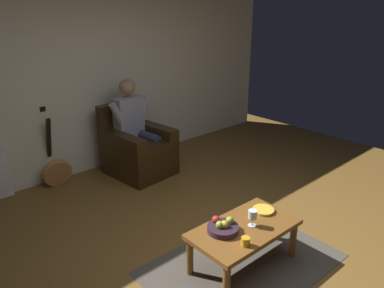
{
  "coord_description": "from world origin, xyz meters",
  "views": [
    {
      "loc": [
        2.15,
        1.74,
        2.16
      ],
      "look_at": [
        -0.33,
        -1.01,
        0.77
      ],
      "focal_mm": 34.69,
      "sensor_mm": 36.0,
      "label": 1
    }
  ],
  "objects_px": {
    "guitar": "(56,169)",
    "armchair": "(137,150)",
    "person_seated": "(135,124)",
    "wine_glass_near": "(253,215)",
    "decorative_dish": "(263,210)",
    "candle_jar": "(245,241)",
    "coffee_table": "(244,233)",
    "fruit_bowl": "(223,227)"
  },
  "relations": [
    {
      "from": "guitar",
      "to": "armchair",
      "type": "bearing_deg",
      "value": 160.35
    },
    {
      "from": "armchair",
      "to": "person_seated",
      "type": "height_order",
      "value": "person_seated"
    },
    {
      "from": "wine_glass_near",
      "to": "armchair",
      "type": "bearing_deg",
      "value": -99.09
    },
    {
      "from": "decorative_dish",
      "to": "candle_jar",
      "type": "distance_m",
      "value": 0.57
    },
    {
      "from": "armchair",
      "to": "coffee_table",
      "type": "bearing_deg",
      "value": 73.77
    },
    {
      "from": "armchair",
      "to": "person_seated",
      "type": "xyz_separation_m",
      "value": [
        0.0,
        -0.03,
        0.35
      ]
    },
    {
      "from": "guitar",
      "to": "candle_jar",
      "type": "distance_m",
      "value": 2.8
    },
    {
      "from": "decorative_dish",
      "to": "candle_jar",
      "type": "height_order",
      "value": "candle_jar"
    },
    {
      "from": "person_seated",
      "to": "guitar",
      "type": "xyz_separation_m",
      "value": [
        0.99,
        -0.33,
        -0.46
      ]
    },
    {
      "from": "armchair",
      "to": "fruit_bowl",
      "type": "relative_size",
      "value": 3.53
    },
    {
      "from": "fruit_bowl",
      "to": "candle_jar",
      "type": "bearing_deg",
      "value": 87.03
    },
    {
      "from": "armchair",
      "to": "fruit_bowl",
      "type": "height_order",
      "value": "armchair"
    },
    {
      "from": "person_seated",
      "to": "wine_glass_near",
      "type": "bearing_deg",
      "value": 75.6
    },
    {
      "from": "candle_jar",
      "to": "wine_glass_near",
      "type": "bearing_deg",
      "value": -150.92
    },
    {
      "from": "guitar",
      "to": "candle_jar",
      "type": "height_order",
      "value": "guitar"
    },
    {
      "from": "person_seated",
      "to": "fruit_bowl",
      "type": "bearing_deg",
      "value": 69.08
    },
    {
      "from": "candle_jar",
      "to": "coffee_table",
      "type": "bearing_deg",
      "value": -138.33
    },
    {
      "from": "guitar",
      "to": "fruit_bowl",
      "type": "xyz_separation_m",
      "value": [
        -0.38,
        2.52,
        0.21
      ]
    },
    {
      "from": "candle_jar",
      "to": "guitar",
      "type": "bearing_deg",
      "value": -82.39
    },
    {
      "from": "guitar",
      "to": "decorative_dish",
      "type": "bearing_deg",
      "value": 109.24
    },
    {
      "from": "coffee_table",
      "to": "fruit_bowl",
      "type": "height_order",
      "value": "fruit_bowl"
    },
    {
      "from": "wine_glass_near",
      "to": "coffee_table",
      "type": "bearing_deg",
      "value": -25.7
    },
    {
      "from": "person_seated",
      "to": "decorative_dish",
      "type": "relative_size",
      "value": 6.38
    },
    {
      "from": "fruit_bowl",
      "to": "decorative_dish",
      "type": "bearing_deg",
      "value": 176.29
    },
    {
      "from": "armchair",
      "to": "wine_glass_near",
      "type": "bearing_deg",
      "value": 75.44
    },
    {
      "from": "person_seated",
      "to": "candle_jar",
      "type": "relative_size",
      "value": 17.75
    },
    {
      "from": "wine_glass_near",
      "to": "fruit_bowl",
      "type": "relative_size",
      "value": 0.56
    },
    {
      "from": "person_seated",
      "to": "armchair",
      "type": "bearing_deg",
      "value": 90.0
    },
    {
      "from": "armchair",
      "to": "wine_glass_near",
      "type": "height_order",
      "value": "armchair"
    },
    {
      "from": "wine_glass_near",
      "to": "candle_jar",
      "type": "xyz_separation_m",
      "value": [
        0.26,
        0.14,
        -0.07
      ]
    },
    {
      "from": "fruit_bowl",
      "to": "decorative_dish",
      "type": "distance_m",
      "value": 0.51
    },
    {
      "from": "fruit_bowl",
      "to": "candle_jar",
      "type": "distance_m",
      "value": 0.26
    },
    {
      "from": "armchair",
      "to": "coffee_table",
      "type": "height_order",
      "value": "armchair"
    },
    {
      "from": "person_seated",
      "to": "coffee_table",
      "type": "xyz_separation_m",
      "value": [
        0.42,
        2.27,
        -0.35
      ]
    },
    {
      "from": "armchair",
      "to": "person_seated",
      "type": "relative_size",
      "value": 0.74
    },
    {
      "from": "armchair",
      "to": "decorative_dish",
      "type": "xyz_separation_m",
      "value": [
        0.1,
        2.2,
        0.07
      ]
    },
    {
      "from": "person_seated",
      "to": "decorative_dish",
      "type": "xyz_separation_m",
      "value": [
        0.1,
        2.22,
        -0.28
      ]
    },
    {
      "from": "coffee_table",
      "to": "candle_jar",
      "type": "relative_size",
      "value": 13.61
    },
    {
      "from": "wine_glass_near",
      "to": "candle_jar",
      "type": "height_order",
      "value": "wine_glass_near"
    },
    {
      "from": "person_seated",
      "to": "guitar",
      "type": "distance_m",
      "value": 1.14
    },
    {
      "from": "guitar",
      "to": "decorative_dish",
      "type": "relative_size",
      "value": 5.08
    },
    {
      "from": "wine_glass_near",
      "to": "decorative_dish",
      "type": "distance_m",
      "value": 0.29
    }
  ]
}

